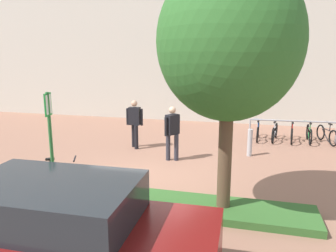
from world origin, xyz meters
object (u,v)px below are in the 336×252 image
Objects in this scene: bike_rack_cluster at (292,133)px; car_maroon_wagon at (63,234)px; parking_sign_post at (50,129)px; person_suited_dark at (172,130)px; tree_sidewalk at (229,42)px; bike_at_sign at (60,178)px; bollard_steel at (250,143)px; person_suited_navy at (135,121)px.

car_maroon_wagon is (-4.11, -9.28, 0.41)m from bike_rack_cluster.
person_suited_dark is (2.12, 3.21, -0.62)m from parking_sign_post.
tree_sidewalk is 5.06m from bike_at_sign.
parking_sign_post is 2.72× the size of bollard_steel.
person_suited_navy is (0.50, 4.26, -0.62)m from parking_sign_post.
bike_rack_cluster is 1.86× the size of person_suited_dark.
person_suited_navy is (0.47, 4.06, 0.63)m from bike_at_sign.
person_suited_navy is at bearing 83.33° from bike_at_sign.
car_maroon_wagon is at bearing -126.96° from tree_sidewalk.
bike_rack_cluster is (2.06, 6.55, -3.15)m from tree_sidewalk.
bollard_steel is at bearing -123.91° from bike_rack_cluster.
tree_sidewalk reaches higher than bike_rack_cluster.
bike_at_sign is 0.91× the size of person_suited_dark.
tree_sidewalk is at bearing -50.44° from person_suited_navy.
parking_sign_post is 0.57× the size of car_maroon_wagon.
bike_at_sign is 6.04m from bollard_steel.
bike_rack_cluster is at bearing 22.86° from person_suited_navy.
tree_sidewalk is at bearing 0.70° from parking_sign_post.
parking_sign_post is 1.57× the size of bike_at_sign.
parking_sign_post is at bearing -179.30° from tree_sidewalk.
bike_at_sign is (-3.95, 0.15, -3.15)m from tree_sidewalk.
parking_sign_post is 3.41m from car_maroon_wagon.
tree_sidewalk reaches higher than person_suited_navy.
car_maroon_wagon is (1.90, -2.88, 0.41)m from bike_at_sign.
bike_at_sign is at bearing -137.52° from bollard_steel.
person_suited_navy is 1.93m from person_suited_dark.
bike_at_sign is 3.47m from car_maroon_wagon.
bike_rack_cluster is at bearing 47.53° from parking_sign_post.
person_suited_navy is at bearing 147.04° from person_suited_dark.
bike_at_sign is (0.02, 0.20, -1.25)m from parking_sign_post.
tree_sidewalk reaches higher than person_suited_dark.
bike_rack_cluster is 5.22m from person_suited_dark.
bollard_steel is 4.02m from person_suited_navy.
bike_rack_cluster is at bearing 56.09° from bollard_steel.
bollard_steel is 0.52× the size of person_suited_navy.
car_maroon_wagon is at bearing -54.28° from parking_sign_post.
parking_sign_post is 1.42× the size of person_suited_navy.
bike_rack_cluster is 1.86× the size of person_suited_navy.
bike_rack_cluster is at bearing 46.77° from bike_at_sign.
car_maroon_wagon is (-0.19, -5.89, -0.23)m from person_suited_dark.
bollard_steel is at bearing 0.27° from person_suited_navy.
parking_sign_post is 9.03m from bike_rack_cluster.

